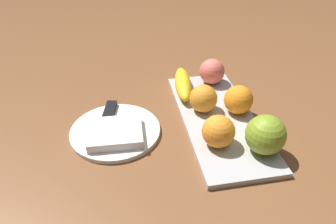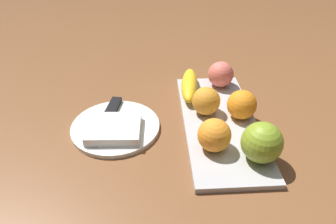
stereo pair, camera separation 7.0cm
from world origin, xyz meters
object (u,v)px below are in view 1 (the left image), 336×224
(orange_center, at_px, (203,99))
(folded_napkin, at_px, (115,133))
(orange_near_banana, at_px, (238,100))
(knife, at_px, (108,117))
(apple, at_px, (265,135))
(peach, at_px, (212,71))
(dinner_plate, at_px, (115,131))
(fruit_tray, at_px, (218,119))
(banana, at_px, (183,84))
(orange_near_apple, at_px, (218,131))

(orange_center, distance_m, folded_napkin, 0.22)
(orange_near_banana, bearing_deg, knife, -95.52)
(apple, distance_m, folded_napkin, 0.31)
(peach, bearing_deg, dinner_plate, -59.66)
(orange_center, height_order, peach, peach)
(fruit_tray, distance_m, banana, 0.15)
(fruit_tray, xyz_separation_m, orange_near_banana, (-0.01, 0.05, 0.04))
(orange_near_apple, distance_m, orange_center, 0.13)
(banana, relative_size, knife, 0.89)
(peach, bearing_deg, orange_near_apple, -13.98)
(orange_near_banana, xyz_separation_m, orange_center, (-0.02, -0.08, -0.00))
(orange_near_apple, relative_size, folded_napkin, 0.59)
(peach, bearing_deg, fruit_tray, -10.58)
(peach, bearing_deg, orange_center, -25.34)
(apple, bearing_deg, fruit_tray, -157.05)
(banana, relative_size, dinner_plate, 0.79)
(folded_napkin, bearing_deg, orange_center, 105.64)
(fruit_tray, bearing_deg, banana, -156.65)
(fruit_tray, distance_m, peach, 0.17)
(peach, bearing_deg, banana, -72.81)
(fruit_tray, relative_size, knife, 2.21)
(apple, distance_m, banana, 0.28)
(apple, bearing_deg, banana, -156.84)
(orange_center, distance_m, knife, 0.23)
(orange_center, relative_size, folded_napkin, 0.58)
(orange_center, xyz_separation_m, knife, (-0.01, -0.23, -0.03))
(orange_near_apple, relative_size, dinner_plate, 0.34)
(peach, xyz_separation_m, folded_napkin, (0.18, -0.27, -0.03))
(folded_napkin, bearing_deg, apple, 71.18)
(fruit_tray, height_order, orange_near_banana, orange_near_banana)
(orange_near_apple, relative_size, orange_center, 1.03)
(peach, height_order, folded_napkin, peach)
(dinner_plate, bearing_deg, apple, 66.91)
(apple, relative_size, peach, 1.19)
(orange_center, distance_m, dinner_plate, 0.22)
(orange_near_apple, bearing_deg, peach, 166.02)
(banana, relative_size, orange_near_apple, 2.33)
(orange_near_banana, bearing_deg, folded_napkin, -82.50)
(apple, height_order, folded_napkin, apple)
(apple, xyz_separation_m, orange_center, (-0.16, -0.08, -0.01))
(dinner_plate, bearing_deg, peach, 120.34)
(banana, bearing_deg, orange_near_apple, 14.15)
(apple, xyz_separation_m, orange_near_apple, (-0.03, -0.09, -0.01))
(fruit_tray, relative_size, orange_center, 5.96)
(knife, bearing_deg, orange_center, 99.91)
(orange_near_apple, xyz_separation_m, peach, (-0.25, 0.06, -0.00))
(orange_center, bearing_deg, fruit_tray, 40.68)
(folded_napkin, bearing_deg, banana, 130.42)
(orange_near_apple, distance_m, folded_napkin, 0.22)
(orange_near_apple, height_order, peach, same)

